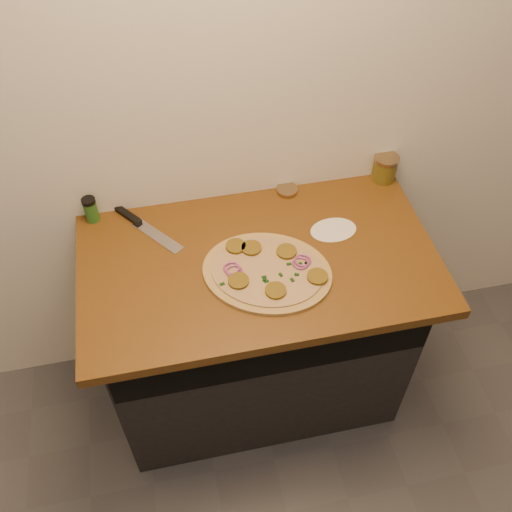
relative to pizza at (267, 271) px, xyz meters
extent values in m
cube|color=silver|center=(-0.01, 0.40, 0.44)|extent=(4.00, 0.02, 2.70)
cube|color=black|center=(-0.01, 0.10, -0.48)|extent=(1.10, 0.60, 0.86)
cube|color=brown|center=(-0.01, 0.07, -0.03)|extent=(1.20, 0.70, 0.04)
cylinder|color=tan|center=(0.00, 0.00, 0.00)|extent=(0.55, 0.55, 0.01)
cylinder|color=#D2C38A|center=(0.00, 0.00, 0.01)|extent=(0.48, 0.48, 0.01)
cylinder|color=brown|center=(-0.10, -0.03, 0.01)|extent=(0.07, 0.07, 0.01)
cylinder|color=brown|center=(0.01, -0.09, 0.01)|extent=(0.07, 0.07, 0.01)
cylinder|color=brown|center=(-0.08, 0.12, 0.01)|extent=(0.07, 0.07, 0.01)
cylinder|color=brown|center=(0.15, -0.07, 0.01)|extent=(0.07, 0.07, 0.01)
cylinder|color=brown|center=(0.08, 0.06, 0.01)|extent=(0.07, 0.07, 0.01)
cylinder|color=brown|center=(-0.03, 0.10, 0.01)|extent=(0.07, 0.07, 0.01)
torus|color=#85326D|center=(0.12, 0.01, 0.01)|extent=(0.06, 0.06, 0.01)
torus|color=#85326D|center=(-0.11, 0.01, 0.01)|extent=(0.06, 0.06, 0.01)
torus|color=#85326D|center=(0.11, 0.00, 0.01)|extent=(0.06, 0.06, 0.01)
torus|color=#85326D|center=(-0.11, 0.03, 0.01)|extent=(0.06, 0.06, 0.01)
cube|color=black|center=(0.07, 0.01, 0.01)|extent=(0.02, 0.01, 0.00)
cube|color=black|center=(-0.02, -0.03, 0.01)|extent=(0.02, 0.01, 0.00)
cube|color=black|center=(-0.15, -0.03, 0.01)|extent=(0.02, 0.01, 0.00)
cube|color=black|center=(0.11, 0.00, 0.01)|extent=(0.02, 0.01, 0.00)
cube|color=black|center=(0.00, -0.11, 0.01)|extent=(0.02, 0.02, 0.00)
cube|color=black|center=(0.09, -0.04, 0.01)|extent=(0.02, 0.02, 0.00)
cube|color=black|center=(-0.01, -0.05, 0.01)|extent=(0.02, 0.01, 0.00)
cube|color=black|center=(-0.06, 0.11, 0.01)|extent=(0.02, 0.02, 0.00)
cube|color=black|center=(-0.02, -0.04, 0.01)|extent=(0.02, 0.02, 0.00)
cube|color=black|center=(-0.04, 0.08, 0.01)|extent=(0.02, 0.01, 0.00)
cube|color=black|center=(0.07, -0.06, 0.01)|extent=(0.01, 0.02, 0.00)
cube|color=black|center=(0.04, -0.03, 0.01)|extent=(0.01, 0.02, 0.00)
cube|color=black|center=(0.13, 0.00, 0.01)|extent=(0.02, 0.01, 0.00)
cube|color=black|center=(0.13, 0.00, 0.01)|extent=(0.02, 0.02, 0.00)
cube|color=#B7BAC1|center=(-0.34, 0.24, -0.01)|extent=(0.17, 0.20, 0.00)
cube|color=black|center=(-0.43, 0.36, 0.00)|extent=(0.09, 0.11, 0.02)
cylinder|color=#967C57|center=(0.16, 0.37, 0.00)|extent=(0.10, 0.10, 0.02)
cylinder|color=maroon|center=(0.54, 0.37, 0.03)|extent=(0.09, 0.09, 0.09)
cylinder|color=#967C57|center=(0.54, 0.37, 0.08)|extent=(0.09, 0.09, 0.01)
cylinder|color=#2A631F|center=(-0.55, 0.37, 0.03)|extent=(0.05, 0.05, 0.08)
cylinder|color=black|center=(-0.55, 0.37, 0.08)|extent=(0.05, 0.05, 0.01)
cylinder|color=white|center=(0.27, 0.14, -0.01)|extent=(0.18, 0.18, 0.00)
camera|label=1|loc=(-0.28, -1.16, 1.42)|focal=40.00mm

